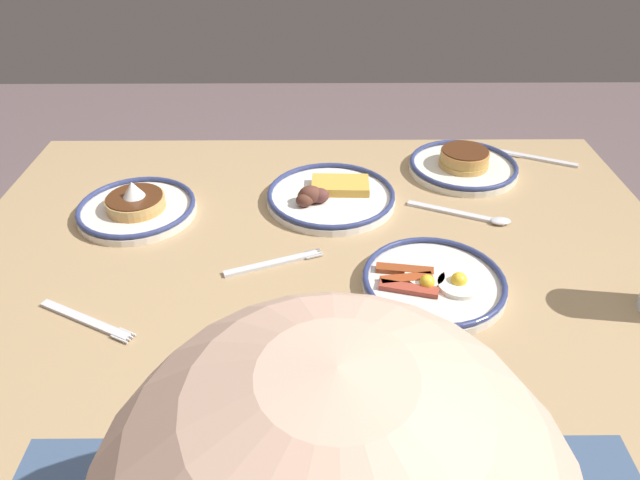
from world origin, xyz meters
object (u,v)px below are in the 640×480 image
object	(u,v)px
plate_center_pancakes	(330,196)
fork_far	(87,321)
plate_far_side	(434,282)
plate_near_main	(137,207)
tea_spoon	(473,216)
plate_far_companion	(463,165)
coffee_mug	(291,361)
butter_knife	(529,157)
fork_near	(274,263)

from	to	relation	value
plate_center_pancakes	fork_far	world-z (taller)	plate_center_pancakes
plate_center_pancakes	plate_far_side	world-z (taller)	plate_center_pancakes
plate_near_main	tea_spoon	xyz separation A→B (m)	(-0.67, 0.02, -0.01)
plate_center_pancakes	plate_far_side	distance (m)	0.33
plate_center_pancakes	plate_far_side	xyz separation A→B (m)	(-0.17, 0.28, -0.00)
plate_far_companion	plate_near_main	bearing A→B (deg)	14.33
plate_far_side	coffee_mug	xyz separation A→B (m)	(0.23, 0.21, 0.04)
plate_center_pancakes	coffee_mug	world-z (taller)	coffee_mug
plate_center_pancakes	butter_knife	distance (m)	0.51
coffee_mug	plate_far_companion	bearing A→B (deg)	-120.32
plate_far_companion	plate_far_side	size ratio (longest dim) A/B	1.01
plate_far_companion	fork_near	size ratio (longest dim) A/B	1.39
plate_far_side	butter_knife	world-z (taller)	plate_far_side
plate_near_main	plate_far_side	size ratio (longest dim) A/B	0.97
plate_near_main	fork_far	world-z (taller)	plate_near_main
plate_near_main	butter_knife	size ratio (longest dim) A/B	1.15
fork_far	fork_near	bearing A→B (deg)	-152.65
fork_far	plate_near_main	bearing A→B (deg)	-89.98
plate_center_pancakes	fork_far	xyz separation A→B (m)	(0.39, 0.36, -0.01)
plate_near_main	tea_spoon	distance (m)	0.67
plate_center_pancakes	plate_far_companion	size ratio (longest dim) A/B	1.10
butter_knife	tea_spoon	distance (m)	0.32
plate_far_companion	tea_spoon	distance (m)	0.20
butter_knife	tea_spoon	size ratio (longest dim) A/B	1.05
plate_far_companion	plate_far_side	distance (m)	0.43
tea_spoon	fork_far	bearing A→B (deg)	23.97
plate_center_pancakes	plate_near_main	bearing A→B (deg)	6.70
butter_knife	tea_spoon	xyz separation A→B (m)	(0.19, 0.26, 0.00)
fork_near	tea_spoon	size ratio (longest dim) A/B	0.90
plate_near_main	plate_far_side	bearing A→B (deg)	156.78
plate_near_main	plate_center_pancakes	bearing A→B (deg)	-173.30
plate_center_pancakes	plate_far_companion	xyz separation A→B (m)	(-0.30, -0.13, 0.00)
tea_spoon	plate_far_companion	bearing A→B (deg)	-96.16
coffee_mug	butter_knife	distance (m)	0.87
coffee_mug	tea_spoon	distance (m)	0.55
tea_spoon	coffee_mug	bearing A→B (deg)	51.31
coffee_mug	tea_spoon	xyz separation A→B (m)	(-0.34, -0.43, -0.05)
fork_near	fork_far	xyz separation A→B (m)	(0.28, 0.15, -0.00)
fork_near	tea_spoon	xyz separation A→B (m)	(-0.38, -0.15, 0.00)
plate_near_main	butter_knife	distance (m)	0.89
fork_near	tea_spoon	world-z (taller)	tea_spoon
plate_far_companion	fork_far	bearing A→B (deg)	35.53
plate_far_companion	tea_spoon	world-z (taller)	plate_far_companion
plate_near_main	fork_far	bearing A→B (deg)	90.02
plate_near_main	coffee_mug	size ratio (longest dim) A/B	1.88
tea_spoon	plate_far_side	bearing A→B (deg)	62.08
butter_knife	tea_spoon	bearing A→B (deg)	53.48
fork_near	plate_center_pancakes	bearing A→B (deg)	-115.68
plate_far_side	tea_spoon	distance (m)	0.25
plate_far_side	coffee_mug	world-z (taller)	coffee_mug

